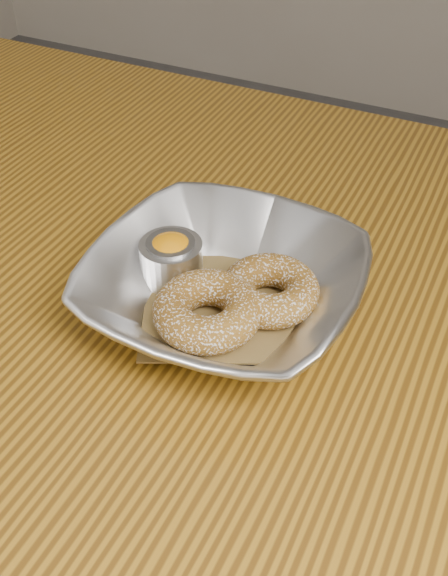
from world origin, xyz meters
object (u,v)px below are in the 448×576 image
at_px(table, 183,328).
at_px(ramekin, 171,258).
at_px(serving_bowl, 224,288).
at_px(donut_back, 270,290).
at_px(donut_front, 207,311).

xyz_separation_m(table, ramekin, (0.01, -0.04, 0.13)).
distance_m(table, ramekin, 0.14).
distance_m(serving_bowl, donut_back, 0.04).
bearing_deg(ramekin, donut_back, 2.61).
height_order(serving_bowl, ramekin, serving_bowl).
relative_size(donut_back, donut_front, 0.93).
bearing_deg(serving_bowl, ramekin, 166.24).
xyz_separation_m(table, serving_bowl, (0.08, -0.05, 0.13)).
relative_size(serving_bowl, ramekin, 4.08).
bearing_deg(donut_front, serving_bowl, 87.25).
xyz_separation_m(serving_bowl, donut_back, (0.04, 0.02, -0.00)).
xyz_separation_m(table, donut_back, (0.11, -0.03, 0.12)).
distance_m(donut_back, donut_front, 0.06).
height_order(serving_bowl, donut_back, serving_bowl).
bearing_deg(donut_back, serving_bowl, -151.54).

